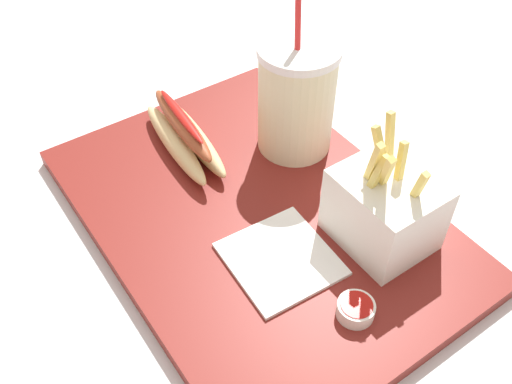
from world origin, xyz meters
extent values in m
cube|color=silver|center=(0.00, 0.00, -0.01)|extent=(2.40, 2.40, 0.02)
cube|color=maroon|center=(0.00, 0.00, 0.01)|extent=(0.49, 0.34, 0.02)
cylinder|color=beige|center=(0.07, -0.11, 0.09)|extent=(0.09, 0.09, 0.13)
cylinder|color=white|center=(0.07, -0.11, 0.16)|extent=(0.10, 0.10, 0.01)
cylinder|color=red|center=(0.08, -0.11, 0.20)|extent=(0.03, 0.02, 0.08)
cube|color=white|center=(-0.11, -0.09, 0.06)|extent=(0.10, 0.09, 0.09)
cube|color=#E5C660|center=(-0.10, -0.07, 0.12)|extent=(0.02, 0.02, 0.06)
cube|color=#E5C660|center=(-0.10, -0.07, 0.12)|extent=(0.03, 0.02, 0.09)
cube|color=#E5C660|center=(-0.11, -0.10, 0.12)|extent=(0.01, 0.01, 0.06)
cube|color=#E5C660|center=(-0.09, -0.09, 0.12)|extent=(0.03, 0.01, 0.07)
cube|color=#E5C660|center=(-0.11, -0.07, 0.13)|extent=(0.03, 0.03, 0.07)
cube|color=#E5C660|center=(-0.14, -0.09, 0.11)|extent=(0.02, 0.01, 0.06)
cube|color=#E5C660|center=(-0.08, -0.11, 0.12)|extent=(0.02, 0.01, 0.08)
ellipsoid|color=#E5C689|center=(0.14, 0.00, 0.04)|extent=(0.18, 0.04, 0.03)
ellipsoid|color=#E5C689|center=(0.14, 0.03, 0.04)|extent=(0.18, 0.04, 0.03)
ellipsoid|color=#994728|center=(0.14, 0.01, 0.06)|extent=(0.16, 0.04, 0.02)
ellipsoid|color=red|center=(0.14, 0.01, 0.07)|extent=(0.12, 0.02, 0.01)
cylinder|color=white|center=(-0.17, 0.00, 0.03)|extent=(0.04, 0.04, 0.02)
cylinder|color=#B2140F|center=(-0.17, 0.00, 0.03)|extent=(0.03, 0.03, 0.01)
cube|color=white|center=(-0.08, 0.02, 0.02)|extent=(0.12, 0.11, 0.00)
camera|label=1|loc=(-0.37, 0.26, 0.51)|focal=40.26mm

